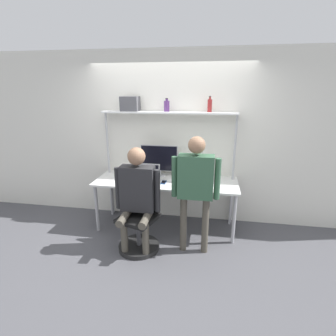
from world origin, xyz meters
name	(u,v)px	position (x,y,z in m)	size (l,w,h in m)	color
ground_plane	(162,239)	(0.00, 0.00, 0.00)	(12.00, 12.00, 0.00)	#4C4C51
wall_back	(170,139)	(0.00, 0.80, 1.35)	(8.00, 0.06, 2.70)	silver
desk	(166,185)	(0.00, 0.39, 0.71)	(2.16, 0.75, 0.77)	silver
shelf_unit	(169,128)	(0.00, 0.63, 1.54)	(2.05, 0.25, 1.79)	white
monitor	(159,159)	(-0.15, 0.62, 1.04)	(0.59, 0.19, 0.50)	#B7B7BC
laptop	(149,177)	(-0.24, 0.31, 0.85)	(0.30, 0.26, 0.26)	#BCBCC1
cell_phone	(164,182)	(-0.02, 0.30, 0.78)	(0.07, 0.15, 0.01)	#264C8C
office_chair	(140,228)	(-0.25, -0.24, 0.29)	(0.58, 0.58, 0.94)	black
person_seated	(137,192)	(-0.26, -0.29, 0.85)	(0.61, 0.47, 1.42)	#4C473D
person_standing	(196,181)	(0.48, -0.20, 1.00)	(0.61, 0.21, 1.58)	#4C473D
bottle_red	(210,105)	(0.60, 0.63, 1.89)	(0.06, 0.06, 0.23)	maroon
bottle_purple	(167,106)	(-0.03, 0.63, 1.87)	(0.08, 0.08, 0.19)	#593372
storage_box	(130,104)	(-0.60, 0.63, 1.90)	(0.27, 0.21, 0.22)	#4C4C51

